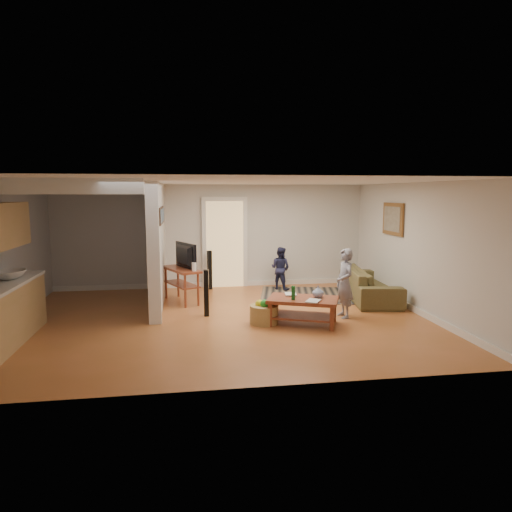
# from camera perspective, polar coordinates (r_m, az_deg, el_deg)

# --- Properties ---
(ground) EXTENTS (7.50, 7.50, 0.00)m
(ground) POSITION_cam_1_polar(r_m,az_deg,el_deg) (8.45, -4.18, -7.90)
(ground) COLOR #9B5927
(ground) RESTS_ON ground
(room_shell) EXTENTS (7.54, 6.02, 2.52)m
(room_shell) POSITION_cam_1_polar(r_m,az_deg,el_deg) (8.59, -11.61, 2.11)
(room_shell) COLOR silver
(room_shell) RESTS_ON ground
(area_rug) EXTENTS (2.66, 2.17, 0.01)m
(area_rug) POSITION_cam_1_polar(r_m,az_deg,el_deg) (10.44, 7.19, -4.85)
(area_rug) COLOR black
(area_rug) RESTS_ON ground
(sofa) EXTENTS (1.23, 2.39, 0.67)m
(sofa) POSITION_cam_1_polar(r_m,az_deg,el_deg) (10.32, 13.95, -5.21)
(sofa) COLOR #453B22
(sofa) RESTS_ON ground
(coffee_table) EXTENTS (1.37, 1.10, 0.71)m
(coffee_table) POSITION_cam_1_polar(r_m,az_deg,el_deg) (8.09, 6.01, -5.97)
(coffee_table) COLOR maroon
(coffee_table) RESTS_ON ground
(tv_console) EXTENTS (0.87, 1.23, 0.99)m
(tv_console) POSITION_cam_1_polar(r_m,az_deg,el_deg) (9.73, -9.25, -1.90)
(tv_console) COLOR maroon
(tv_console) RESTS_ON ground
(speaker_left) EXTENTS (0.10, 0.10, 0.88)m
(speaker_left) POSITION_cam_1_polar(r_m,az_deg,el_deg) (8.60, -6.22, -4.63)
(speaker_left) COLOR black
(speaker_left) RESTS_ON ground
(speaker_right) EXTENTS (0.12, 0.12, 0.93)m
(speaker_right) POSITION_cam_1_polar(r_m,az_deg,el_deg) (10.98, -5.83, -1.74)
(speaker_right) COLOR black
(speaker_right) RESTS_ON ground
(toy_basket) EXTENTS (0.50, 0.50, 0.45)m
(toy_basket) POSITION_cam_1_polar(r_m,az_deg,el_deg) (8.13, 1.00, -7.16)
(toy_basket) COLOR olive
(toy_basket) RESTS_ON ground
(child) EXTENTS (0.35, 0.49, 1.29)m
(child) POSITION_cam_1_polar(r_m,az_deg,el_deg) (8.73, 10.91, -7.51)
(child) COLOR gray
(child) RESTS_ON ground
(toddler) EXTENTS (0.63, 0.62, 1.02)m
(toddler) POSITION_cam_1_polar(r_m,az_deg,el_deg) (10.99, 3.05, -4.18)
(toddler) COLOR #1E2040
(toddler) RESTS_ON ground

